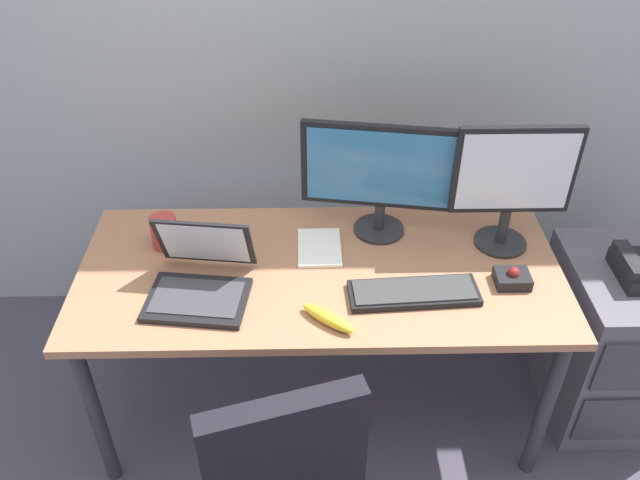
{
  "coord_description": "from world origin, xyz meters",
  "views": [
    {
      "loc": [
        -0.03,
        -1.65,
        2.08
      ],
      "look_at": [
        0.0,
        0.0,
        0.82
      ],
      "focal_mm": 36.29,
      "sensor_mm": 36.0,
      "label": 1
    }
  ],
  "objects_px": {
    "trackball_mouse": "(512,278)",
    "paper_notepad": "(318,248)",
    "monitor_side": "(513,180)",
    "monitor_main": "(382,173)",
    "keyboard": "(414,293)",
    "banana": "(328,318)",
    "file_cabinet": "(612,339)",
    "laptop": "(200,278)",
    "coffee_mug": "(165,232)"
  },
  "relations": [
    {
      "from": "trackball_mouse",
      "to": "paper_notepad",
      "type": "xyz_separation_m",
      "value": [
        -0.62,
        0.19,
        -0.02
      ]
    },
    {
      "from": "monitor_side",
      "to": "paper_notepad",
      "type": "relative_size",
      "value": 2.18
    },
    {
      "from": "paper_notepad",
      "to": "monitor_main",
      "type": "bearing_deg",
      "value": 25.2
    },
    {
      "from": "keyboard",
      "to": "paper_notepad",
      "type": "distance_m",
      "value": 0.38
    },
    {
      "from": "banana",
      "to": "trackball_mouse",
      "type": "bearing_deg",
      "value": 15.69
    },
    {
      "from": "monitor_main",
      "to": "monitor_side",
      "type": "relative_size",
      "value": 1.21
    },
    {
      "from": "monitor_side",
      "to": "banana",
      "type": "distance_m",
      "value": 0.76
    },
    {
      "from": "file_cabinet",
      "to": "paper_notepad",
      "type": "distance_m",
      "value": 1.17
    },
    {
      "from": "keyboard",
      "to": "paper_notepad",
      "type": "relative_size",
      "value": 2.01
    },
    {
      "from": "monitor_side",
      "to": "trackball_mouse",
      "type": "distance_m",
      "value": 0.32
    },
    {
      "from": "trackball_mouse",
      "to": "file_cabinet",
      "type": "bearing_deg",
      "value": 12.62
    },
    {
      "from": "file_cabinet",
      "to": "banana",
      "type": "bearing_deg",
      "value": -165.66
    },
    {
      "from": "monitor_main",
      "to": "trackball_mouse",
      "type": "xyz_separation_m",
      "value": [
        0.4,
        -0.29,
        -0.22
      ]
    },
    {
      "from": "file_cabinet",
      "to": "monitor_main",
      "type": "xyz_separation_m",
      "value": [
        -0.88,
        0.19,
        0.62
      ]
    },
    {
      "from": "monitor_main",
      "to": "paper_notepad",
      "type": "distance_m",
      "value": 0.34
    },
    {
      "from": "laptop",
      "to": "keyboard",
      "type": "bearing_deg",
      "value": -3.1
    },
    {
      "from": "file_cabinet",
      "to": "keyboard",
      "type": "distance_m",
      "value": 0.9
    },
    {
      "from": "trackball_mouse",
      "to": "banana",
      "type": "distance_m",
      "value": 0.62
    },
    {
      "from": "keyboard",
      "to": "coffee_mug",
      "type": "distance_m",
      "value": 0.87
    },
    {
      "from": "file_cabinet",
      "to": "keyboard",
      "type": "height_order",
      "value": "keyboard"
    },
    {
      "from": "monitor_main",
      "to": "paper_notepad",
      "type": "relative_size",
      "value": 2.64
    },
    {
      "from": "trackball_mouse",
      "to": "banana",
      "type": "relative_size",
      "value": 0.58
    },
    {
      "from": "trackball_mouse",
      "to": "keyboard",
      "type": "bearing_deg",
      "value": -170.74
    },
    {
      "from": "monitor_main",
      "to": "laptop",
      "type": "xyz_separation_m",
      "value": [
        -0.59,
        -0.31,
        -0.19
      ]
    },
    {
      "from": "laptop",
      "to": "trackball_mouse",
      "type": "relative_size",
      "value": 3.13
    },
    {
      "from": "trackball_mouse",
      "to": "coffee_mug",
      "type": "bearing_deg",
      "value": 168.9
    },
    {
      "from": "monitor_main",
      "to": "trackball_mouse",
      "type": "height_order",
      "value": "monitor_main"
    },
    {
      "from": "monitor_side",
      "to": "laptop",
      "type": "height_order",
      "value": "monitor_side"
    },
    {
      "from": "file_cabinet",
      "to": "monitor_main",
      "type": "bearing_deg",
      "value": 167.88
    },
    {
      "from": "coffee_mug",
      "to": "paper_notepad",
      "type": "height_order",
      "value": "coffee_mug"
    },
    {
      "from": "monitor_side",
      "to": "banana",
      "type": "relative_size",
      "value": 2.38
    },
    {
      "from": "monitor_main",
      "to": "coffee_mug",
      "type": "height_order",
      "value": "monitor_main"
    },
    {
      "from": "file_cabinet",
      "to": "banana",
      "type": "height_order",
      "value": "banana"
    },
    {
      "from": "monitor_side",
      "to": "keyboard",
      "type": "bearing_deg",
      "value": -142.11
    },
    {
      "from": "monitor_main",
      "to": "trackball_mouse",
      "type": "distance_m",
      "value": 0.55
    },
    {
      "from": "trackball_mouse",
      "to": "coffee_mug",
      "type": "relative_size",
      "value": 0.96
    },
    {
      "from": "monitor_main",
      "to": "coffee_mug",
      "type": "xyz_separation_m",
      "value": [
        -0.74,
        -0.07,
        -0.18
      ]
    },
    {
      "from": "keyboard",
      "to": "laptop",
      "type": "distance_m",
      "value": 0.67
    },
    {
      "from": "monitor_side",
      "to": "monitor_main",
      "type": "bearing_deg",
      "value": 168.58
    },
    {
      "from": "trackball_mouse",
      "to": "paper_notepad",
      "type": "distance_m",
      "value": 0.65
    },
    {
      "from": "file_cabinet",
      "to": "laptop",
      "type": "height_order",
      "value": "laptop"
    },
    {
      "from": "monitor_main",
      "to": "file_cabinet",
      "type": "bearing_deg",
      "value": -12.12
    },
    {
      "from": "laptop",
      "to": "coffee_mug",
      "type": "bearing_deg",
      "value": 121.82
    },
    {
      "from": "coffee_mug",
      "to": "banana",
      "type": "distance_m",
      "value": 0.68
    },
    {
      "from": "file_cabinet",
      "to": "monitor_main",
      "type": "height_order",
      "value": "monitor_main"
    },
    {
      "from": "monitor_side",
      "to": "keyboard",
      "type": "xyz_separation_m",
      "value": [
        -0.34,
        -0.26,
        -0.25
      ]
    },
    {
      "from": "coffee_mug",
      "to": "paper_notepad",
      "type": "relative_size",
      "value": 0.55
    },
    {
      "from": "keyboard",
      "to": "coffee_mug",
      "type": "height_order",
      "value": "coffee_mug"
    },
    {
      "from": "paper_notepad",
      "to": "banana",
      "type": "bearing_deg",
      "value": -86.39
    },
    {
      "from": "coffee_mug",
      "to": "monitor_main",
      "type": "bearing_deg",
      "value": 5.35
    }
  ]
}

